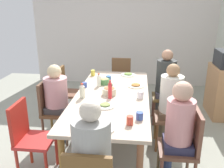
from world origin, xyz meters
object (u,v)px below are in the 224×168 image
(chair_2, at_px, (52,107))
(side_cabinet, at_px, (223,91))
(chair_3, at_px, (169,93))
(plate_2, at_px, (128,74))
(plate_0, at_px, (91,117))
(bowl_0, at_px, (109,91))
(person_7, at_px, (92,157))
(cup_0, at_px, (85,85))
(person_2, at_px, (57,96))
(chair_6, at_px, (67,89))
(chair_5, at_px, (29,134))
(plate_1, at_px, (136,85))
(bowl_1, at_px, (104,81))
(person_0, at_px, (178,126))
(cup_1, at_px, (109,79))
(cup_3, at_px, (93,73))
(plate_3, at_px, (102,128))
(person_3, at_px, (165,80))
(bottle_1, at_px, (110,90))
(person_4, at_px, (170,99))
(chair_4, at_px, (176,113))
(cup_2, at_px, (140,95))
(cup_6, at_px, (140,116))
(cup_5, at_px, (130,120))
(dining_table, at_px, (112,99))
(plate_4, at_px, (105,105))
(bottle_0, at_px, (99,80))
(chair_1, at_px, (121,78))
(cup_4, at_px, (110,87))

(chair_2, distance_m, side_cabinet, 2.97)
(chair_3, distance_m, plate_2, 0.77)
(plate_0, relative_size, bowl_0, 1.13)
(person_7, relative_size, cup_0, 11.88)
(person_2, xyz_separation_m, chair_6, (-0.77, -0.09, -0.19))
(chair_5, relative_size, side_cabinet, 1.00)
(chair_6, relative_size, cup_0, 8.49)
(plate_1, bearing_deg, bowl_1, -96.85)
(person_0, distance_m, side_cabinet, 2.22)
(cup_1, relative_size, cup_3, 1.08)
(plate_3, bearing_deg, person_3, 155.93)
(person_3, bearing_deg, side_cabinet, 109.89)
(cup_0, relative_size, bottle_1, 0.42)
(person_4, relative_size, chair_6, 1.34)
(plate_0, relative_size, plate_2, 0.85)
(chair_4, height_order, cup_2, chair_4)
(person_7, distance_m, cup_6, 0.82)
(chair_6, relative_size, plate_1, 3.61)
(person_2, relative_size, chair_5, 1.28)
(cup_2, height_order, side_cabinet, side_cabinet)
(plate_0, relative_size, side_cabinet, 0.24)
(chair_6, height_order, cup_3, chair_6)
(chair_4, bearing_deg, cup_1, -118.64)
(chair_4, bearing_deg, cup_5, -35.15)
(cup_3, bearing_deg, cup_0, -0.78)
(plate_3, bearing_deg, person_7, -1.45)
(person_7, bearing_deg, cup_3, -169.39)
(cup_2, bearing_deg, chair_2, -94.23)
(person_3, xyz_separation_m, cup_2, (0.86, -0.40, 0.06))
(chair_4, relative_size, side_cabinet, 1.00)
(person_4, height_order, cup_5, person_4)
(dining_table, distance_m, plate_4, 0.42)
(bottle_0, bearing_deg, cup_2, 55.85)
(chair_6, xyz_separation_m, person_7, (2.20, 0.88, 0.24))
(chair_1, xyz_separation_m, bottle_1, (1.68, -0.01, 0.36))
(bowl_0, bearing_deg, cup_6, 30.58)
(bottle_0, bearing_deg, bowl_0, 30.72)
(cup_1, xyz_separation_m, side_cabinet, (-0.61, 1.98, -0.35))
(plate_2, relative_size, side_cabinet, 0.28)
(cup_4, bearing_deg, cup_6, 25.16)
(person_7, distance_m, cup_1, 1.99)
(chair_3, relative_size, bottle_0, 4.57)
(chair_6, bearing_deg, bowl_0, 47.44)
(bowl_0, distance_m, side_cabinet, 2.26)
(chair_4, height_order, chair_6, same)
(person_3, bearing_deg, chair_4, 6.67)
(dining_table, xyz_separation_m, chair_3, (-0.77, 0.88, -0.17))
(plate_0, xyz_separation_m, cup_6, (-0.03, 0.53, 0.03))
(side_cabinet, bearing_deg, chair_4, -40.49)
(person_2, relative_size, plate_3, 4.45)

